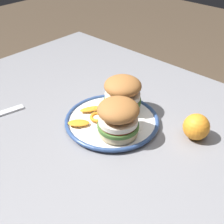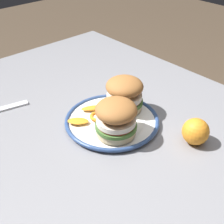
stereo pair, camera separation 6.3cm
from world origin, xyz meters
The scene contains 8 objects.
dining_table centered at (0.00, 0.00, 0.68)m, with size 1.35×0.99×0.78m.
dinner_plate centered at (0.04, -0.05, 0.79)m, with size 0.27×0.27×0.02m.
sandwich_half_left centered at (0.06, -0.12, 0.85)m, with size 0.15×0.15×0.10m.
sandwich_half_right centered at (-0.02, -0.02, 0.85)m, with size 0.15×0.15×0.10m.
orange_peel_curled centered at (0.07, -0.03, 0.80)m, with size 0.07×0.07×0.01m.
orange_peel_strip_long centered at (0.11, -0.04, 0.80)m, with size 0.05×0.07×0.01m.
orange_peel_strip_short centered at (0.09, 0.03, 0.80)m, with size 0.07×0.06×0.01m.
whole_orange centered at (-0.17, -0.16, 0.81)m, with size 0.07×0.07×0.07m, color orange.
Camera 1 is at (-0.44, 0.46, 1.31)m, focal length 48.41 mm.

